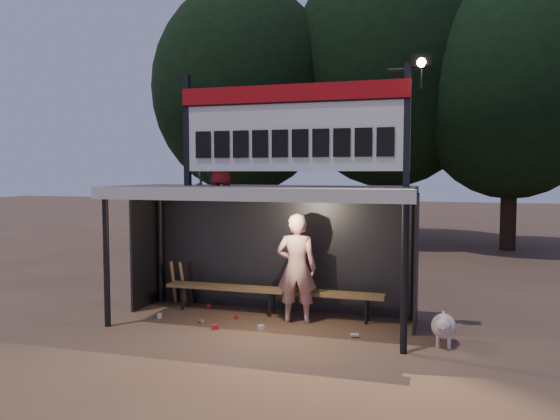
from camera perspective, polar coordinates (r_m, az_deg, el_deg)
The scene contains 13 objects.
ground at distance 9.44m, azimuth -1.89°, elevation -11.73°, with size 80.00×80.00×0.00m, color brown.
player at distance 9.28m, azimuth 1.75°, elevation -6.08°, with size 0.68×0.45×1.87m, color white.
child_a at distance 9.93m, azimuth -8.07°, elevation 5.26°, with size 0.45×0.35×0.93m, color gray.
child_b at distance 9.48m, azimuth -6.16°, elevation 5.45°, with size 0.47×0.31×0.96m, color maroon.
dugout_shelter at distance 9.34m, azimuth -1.45°, elevation -0.37°, with size 5.10×2.08×2.32m.
scoreboard_assembly at distance 8.95m, azimuth 1.47°, elevation 8.91°, with size 4.10×0.27×1.99m.
bench at distance 9.84m, azimuth -0.88°, elevation -8.47°, with size 4.00×0.35×0.48m.
tree_left at distance 20.07m, azimuth -3.85°, elevation 12.46°, with size 6.46×6.46×9.27m.
tree_mid at distance 20.53m, azimuth 11.31°, elevation 14.04°, with size 7.22×7.22×10.36m.
tree_right at distance 19.42m, azimuth 23.07°, elevation 11.47°, with size 6.08×6.08×8.72m.
dog at distance 8.59m, azimuth 16.73°, elevation -11.55°, with size 0.36×0.81×0.49m.
bats at distance 10.78m, azimuth -10.13°, elevation -7.45°, with size 0.48×0.33×0.84m.
litter at distance 9.47m, azimuth -5.17°, elevation -11.45°, with size 3.57×1.39×0.08m.
Camera 1 is at (2.86, -8.62, 2.56)m, focal length 35.00 mm.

